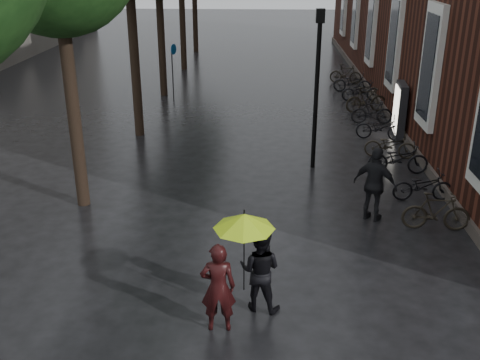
# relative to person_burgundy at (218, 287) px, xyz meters

# --- Properties ---
(person_burgundy) EXTENTS (0.64, 0.45, 1.67)m
(person_burgundy) POSITION_rel_person_burgundy_xyz_m (0.00, 0.00, 0.00)
(person_burgundy) COLOR black
(person_burgundy) RESTS_ON ground
(person_black) EXTENTS (0.91, 0.79, 1.61)m
(person_black) POSITION_rel_person_burgundy_xyz_m (0.71, 0.65, -0.03)
(person_black) COLOR black
(person_black) RESTS_ON ground
(lime_umbrella) EXTENTS (1.07, 1.07, 1.58)m
(lime_umbrella) POSITION_rel_person_burgundy_xyz_m (0.43, 0.40, 1.07)
(lime_umbrella) COLOR black
(lime_umbrella) RESTS_ON ground
(pedestrian_walking) EXTENTS (1.17, 0.95, 1.86)m
(pedestrian_walking) POSITION_rel_person_burgundy_xyz_m (3.43, 4.47, 0.10)
(pedestrian_walking) COLOR black
(pedestrian_walking) RESTS_ON ground
(parked_bicycles) EXTENTS (1.99, 16.54, 1.05)m
(parked_bicycles) POSITION_rel_person_burgundy_xyz_m (4.81, 12.00, -0.38)
(parked_bicycles) COLOR black
(parked_bicycles) RESTS_ON ground
(ad_lightbox) EXTENTS (0.29, 1.27, 1.92)m
(ad_lightbox) POSITION_rel_person_burgundy_xyz_m (5.46, 11.20, 0.13)
(ad_lightbox) COLOR black
(ad_lightbox) RESTS_ON ground
(lamp_post) EXTENTS (0.24, 0.24, 4.67)m
(lamp_post) POSITION_rel_person_burgundy_xyz_m (2.23, 8.04, 2.00)
(lamp_post) COLOR black
(lamp_post) RESTS_ON ground
(cycle_sign) EXTENTS (0.13, 0.44, 2.44)m
(cycle_sign) POSITION_rel_person_burgundy_xyz_m (-3.27, 16.14, 0.78)
(cycle_sign) COLOR #262628
(cycle_sign) RESTS_ON ground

